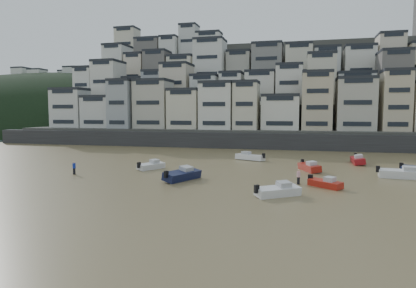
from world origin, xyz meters
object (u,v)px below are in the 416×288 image
(boat_b, at_px, (325,182))
(person_pink, at_px, (298,177))
(boat_e, at_px, (309,166))
(boat_i, at_px, (358,159))
(boat_f, at_px, (151,165))
(boat_a, at_px, (278,189))
(boat_d, at_px, (402,172))
(boat_c, at_px, (182,174))
(person_blue, at_px, (74,168))
(boat_h, at_px, (250,156))

(boat_b, relative_size, person_pink, 2.46)
(boat_e, height_order, boat_i, boat_i)
(boat_f, relative_size, boat_i, 0.85)
(boat_a, relative_size, boat_i, 0.90)
(boat_a, xyz_separation_m, boat_d, (14.45, 13.84, 0.12))
(boat_c, bearing_deg, person_pink, -62.79)
(boat_b, bearing_deg, person_pink, -160.56)
(boat_a, xyz_separation_m, boat_i, (10.96, 26.22, 0.07))
(boat_d, relative_size, person_blue, 3.38)
(boat_d, bearing_deg, boat_c, -158.24)
(boat_a, height_order, boat_c, boat_c)
(person_blue, bearing_deg, boat_i, 27.59)
(boat_f, distance_m, boat_b, 24.70)
(boat_i, relative_size, person_pink, 3.21)
(boat_d, height_order, person_pink, person_pink)
(boat_d, bearing_deg, person_pink, -145.64)
(boat_e, xyz_separation_m, boat_i, (7.64, 9.31, 0.05))
(boat_a, distance_m, boat_d, 20.01)
(boat_d, height_order, boat_e, boat_d)
(person_pink, bearing_deg, boat_d, 29.42)
(person_pink, bearing_deg, boat_h, 112.60)
(boat_c, relative_size, boat_d, 0.99)
(boat_a, relative_size, person_blue, 2.90)
(boat_d, distance_m, boat_f, 33.27)
(boat_d, height_order, person_blue, person_blue)
(boat_a, xyz_separation_m, boat_c, (-11.80, 5.91, 0.11))
(boat_i, bearing_deg, boat_f, -66.44)
(boat_c, height_order, boat_d, boat_d)
(boat_d, xyz_separation_m, person_pink, (-12.53, -7.07, 0.07))
(boat_a, relative_size, boat_b, 1.18)
(boat_h, distance_m, person_pink, 21.40)
(boat_b, distance_m, person_blue, 31.78)
(boat_i, xyz_separation_m, person_blue, (-37.95, -19.83, 0.11))
(boat_e, distance_m, boat_b, 11.35)
(boat_f, height_order, person_blue, person_blue)
(boat_d, relative_size, boat_i, 1.05)
(boat_c, height_order, boat_e, boat_c)
(boat_a, distance_m, boat_h, 27.26)
(boat_i, distance_m, person_pink, 21.45)
(boat_c, relative_size, boat_i, 1.05)
(boat_c, xyz_separation_m, boat_e, (15.11, 11.01, -0.08))
(boat_d, height_order, boat_b, boat_d)
(boat_d, relative_size, boat_f, 1.24)
(person_blue, bearing_deg, boat_h, 44.21)
(boat_b, bearing_deg, boat_e, 138.00)
(boat_d, xyz_separation_m, person_blue, (-41.45, -7.44, 0.07))
(boat_b, bearing_deg, boat_i, 113.87)
(boat_a, height_order, boat_e, boat_e)
(boat_d, xyz_separation_m, boat_i, (-3.50, 12.39, -0.04))
(boat_f, relative_size, person_blue, 2.73)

